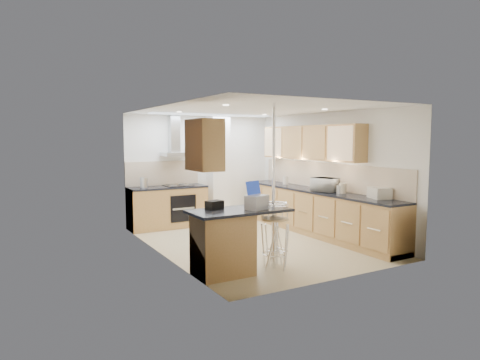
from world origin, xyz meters
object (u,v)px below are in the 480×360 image
laptop (257,202)px  bar_stool_end (277,234)px  bar_stool_near (274,236)px  bread_bin (379,193)px  microwave (325,185)px

laptop → bar_stool_end: size_ratio=0.32×
laptop → bar_stool_near: size_ratio=0.30×
laptop → bar_stool_near: bearing=-14.4°
bar_stool_end → bread_bin: size_ratio=2.60×
laptop → bar_stool_end: 0.77m
laptop → bread_bin: size_ratio=0.82×
laptop → bread_bin: bearing=-17.5°
microwave → bar_stool_near: 2.41m
bar_stool_near → bar_stool_end: (0.16, 0.16, -0.03)m
bar_stool_end → bread_bin: (2.07, -0.14, 0.54)m
bar_stool_end → bread_bin: 2.15m
laptop → bar_stool_end: laptop is taller
microwave → bar_stool_near: bearing=108.4°
bar_stool_near → laptop: bearing=-170.4°
bar_stool_near → bar_stool_end: bar_stool_near is taller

